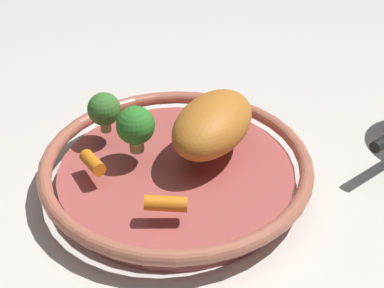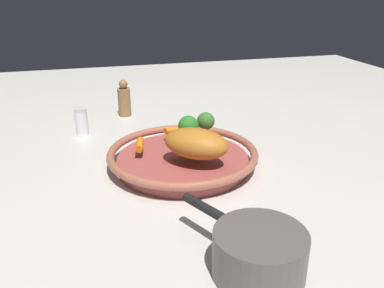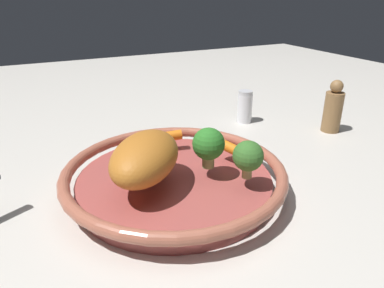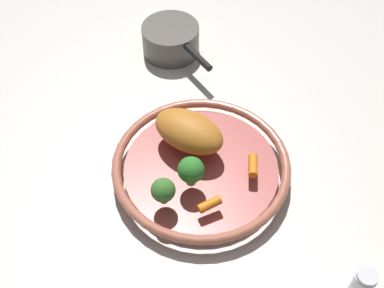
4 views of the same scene
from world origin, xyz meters
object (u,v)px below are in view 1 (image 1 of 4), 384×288
roast_chicken_piece (213,124)px  broccoli_floret_large (136,126)px  broccoli_floret_edge (104,110)px  baby_carrot_back (92,160)px  baby_carrot_left (166,204)px  serving_bowl (176,171)px

roast_chicken_piece → broccoli_floret_large: size_ratio=2.32×
roast_chicken_piece → broccoli_floret_edge: roast_chicken_piece is taller
roast_chicken_piece → baby_carrot_back: size_ratio=3.41×
baby_carrot_back → baby_carrot_left: size_ratio=0.89×
broccoli_floret_edge → roast_chicken_piece: bearing=64.5°
roast_chicken_piece → broccoli_floret_large: 0.10m
serving_bowl → baby_carrot_left: size_ratio=7.24×
baby_carrot_left → baby_carrot_back: bearing=-143.3°
baby_carrot_back → broccoli_floret_large: broccoli_floret_large is taller
broccoli_floret_large → baby_carrot_back: bearing=-69.8°
roast_chicken_piece → broccoli_floret_edge: bearing=-115.5°
roast_chicken_piece → broccoli_floret_edge: (-0.06, -0.14, 0.00)m
baby_carrot_left → broccoli_floret_edge: size_ratio=0.85×
serving_bowl → broccoli_floret_edge: size_ratio=6.17×
roast_chicken_piece → baby_carrot_left: bearing=-36.1°
baby_carrot_back → broccoli_floret_large: bearing=110.2°
broccoli_floret_edge → serving_bowl: bearing=45.0°
roast_chicken_piece → broccoli_floret_edge: 0.15m
baby_carrot_left → serving_bowl: bearing=162.4°
serving_bowl → roast_chicken_piece: roast_chicken_piece is taller
serving_bowl → roast_chicken_piece: size_ratio=2.38×
broccoli_floret_large → serving_bowl: bearing=60.4°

